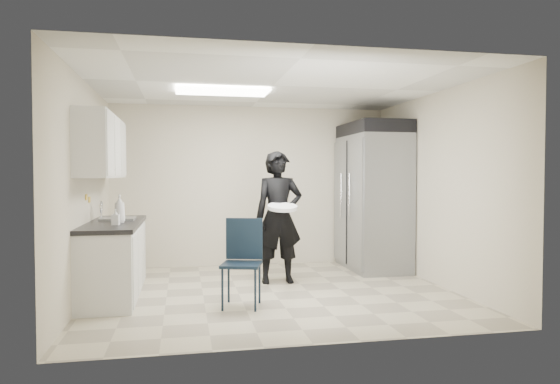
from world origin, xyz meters
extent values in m
plane|color=#B5AA8E|center=(0.00, 0.00, 0.00)|extent=(4.50, 4.50, 0.00)
plane|color=white|center=(0.00, 0.00, 2.60)|extent=(4.50, 4.50, 0.00)
plane|color=beige|center=(0.00, 2.00, 1.30)|extent=(4.50, 0.00, 4.50)
plane|color=beige|center=(-2.25, 0.00, 1.30)|extent=(0.00, 4.00, 4.00)
plane|color=beige|center=(2.25, 0.00, 1.30)|extent=(0.00, 4.00, 4.00)
cube|color=white|center=(-0.60, 0.40, 2.57)|extent=(1.20, 0.60, 0.02)
cube|color=silver|center=(-1.95, 0.20, 0.43)|extent=(0.60, 1.90, 0.86)
cube|color=black|center=(-1.95, 0.20, 0.89)|extent=(0.64, 1.95, 0.05)
cube|color=gray|center=(-1.93, 0.45, 0.87)|extent=(0.42, 0.40, 0.14)
cylinder|color=silver|center=(-2.13, 0.45, 1.02)|extent=(0.02, 0.02, 0.24)
cube|color=silver|center=(-2.08, 0.20, 1.83)|extent=(0.35, 1.80, 0.75)
cube|color=black|center=(-2.14, 1.35, 1.62)|extent=(0.22, 0.30, 0.35)
cube|color=yellow|center=(-2.24, 0.10, 1.22)|extent=(0.00, 0.12, 0.07)
cube|color=yellow|center=(-2.24, 0.30, 1.18)|extent=(0.00, 0.12, 0.07)
cube|color=gray|center=(1.83, 1.27, 1.05)|extent=(0.80, 1.35, 2.10)
cube|color=black|center=(1.83, 1.27, 2.20)|extent=(0.80, 1.35, 0.20)
cube|color=black|center=(-0.48, -0.62, 0.48)|extent=(0.53, 0.53, 0.96)
imported|color=black|center=(0.17, 0.55, 0.90)|extent=(0.67, 0.45, 1.81)
cylinder|color=white|center=(0.18, 0.30, 1.06)|extent=(0.40, 0.40, 0.05)
imported|color=silver|center=(-1.86, 0.07, 1.08)|extent=(0.14, 0.14, 0.34)
imported|color=silver|center=(-1.87, -0.22, 1.00)|extent=(0.09, 0.09, 0.18)
camera|label=1|loc=(-1.11, -6.15, 1.49)|focal=32.00mm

